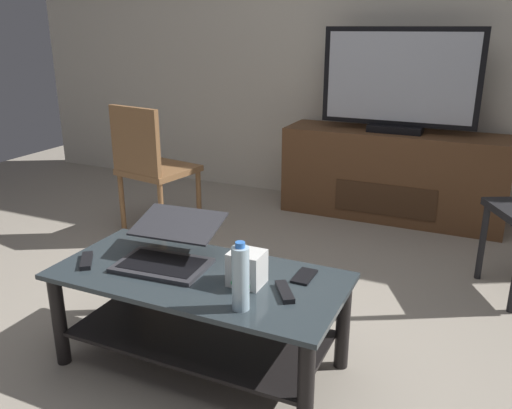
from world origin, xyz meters
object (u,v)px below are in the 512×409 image
(cell_phone, at_px, (304,276))
(side_chair, at_px, (150,163))
(laptop, at_px, (169,248))
(router_box, at_px, (247,268))
(media_cabinet, at_px, (392,175))
(coffee_table, at_px, (199,303))
(tv_remote, at_px, (285,292))
(television, at_px, (399,83))
(soundbar_remote, at_px, (86,261))
(water_bottle_near, at_px, (240,278))

(cell_phone, bearing_deg, side_chair, 145.02)
(side_chair, bearing_deg, cell_phone, -34.95)
(laptop, relative_size, router_box, 3.18)
(media_cabinet, relative_size, cell_phone, 11.59)
(coffee_table, height_order, tv_remote, tv_remote)
(media_cabinet, bearing_deg, laptop, -104.07)
(television, xyz_separation_m, router_box, (-0.15, -2.21, -0.51))
(side_chair, xyz_separation_m, router_box, (1.29, -1.18, -0.01))
(media_cabinet, bearing_deg, tv_remote, -89.66)
(television, relative_size, router_box, 8.13)
(router_box, distance_m, soundbar_remote, 0.72)
(router_box, height_order, tv_remote, router_box)
(television, xyz_separation_m, laptop, (-0.55, -2.16, -0.52))
(cell_phone, relative_size, tv_remote, 0.88)
(laptop, bearing_deg, cell_phone, 9.38)
(coffee_table, distance_m, side_chair, 1.61)
(coffee_table, bearing_deg, router_box, 1.15)
(media_cabinet, distance_m, router_box, 2.25)
(media_cabinet, bearing_deg, coffee_table, -99.45)
(television, xyz_separation_m, water_bottle_near, (-0.09, -2.40, -0.46))
(router_box, bearing_deg, laptop, 172.80)
(media_cabinet, relative_size, water_bottle_near, 6.26)
(laptop, height_order, tv_remote, laptop)
(coffee_table, xyz_separation_m, tv_remote, (0.39, -0.01, 0.15))
(water_bottle_near, relative_size, cell_phone, 1.85)
(water_bottle_near, distance_m, tv_remote, 0.23)
(tv_remote, distance_m, soundbar_remote, 0.88)
(coffee_table, height_order, television, television)
(media_cabinet, height_order, laptop, media_cabinet)
(coffee_table, distance_m, television, 2.36)
(cell_phone, bearing_deg, water_bottle_near, -110.86)
(coffee_table, relative_size, laptop, 2.78)
(tv_remote, bearing_deg, router_box, 139.60)
(media_cabinet, relative_size, laptop, 3.74)
(television, distance_m, side_chair, 1.85)
(television, xyz_separation_m, soundbar_remote, (-0.86, -2.32, -0.57))
(router_box, height_order, cell_phone, router_box)
(media_cabinet, bearing_deg, television, -90.00)
(television, xyz_separation_m, tv_remote, (0.01, -2.23, -0.57))
(router_box, bearing_deg, tv_remote, -6.19)
(coffee_table, distance_m, router_box, 0.30)
(coffee_table, xyz_separation_m, media_cabinet, (0.37, 2.24, 0.03))
(cell_phone, bearing_deg, soundbar_remote, -163.98)
(laptop, distance_m, water_bottle_near, 0.52)
(coffee_table, relative_size, media_cabinet, 0.74)
(tv_remote, bearing_deg, television, 56.13)
(cell_phone, distance_m, tv_remote, 0.17)
(cell_phone, height_order, soundbar_remote, soundbar_remote)
(coffee_table, xyz_separation_m, soundbar_remote, (-0.49, -0.11, 0.15))
(cell_phone, xyz_separation_m, tv_remote, (-0.02, -0.16, 0.01))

